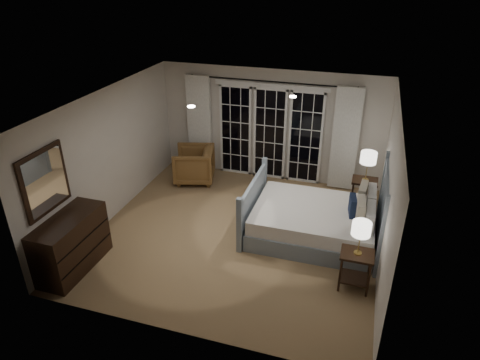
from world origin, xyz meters
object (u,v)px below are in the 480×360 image
(nightstand_right, at_px, (364,190))
(armchair, at_px, (194,165))
(dresser, at_px, (71,244))
(bed, at_px, (317,221))
(lamp_left, at_px, (361,229))
(lamp_right, at_px, (369,158))
(nightstand_left, at_px, (356,265))

(nightstand_right, xyz_separation_m, armchair, (-3.73, 0.16, -0.03))
(nightstand_right, xyz_separation_m, dresser, (-4.39, -3.32, 0.04))
(dresser, bearing_deg, bed, 29.37)
(lamp_left, height_order, lamp_right, lamp_right)
(bed, height_order, dresser, bed)
(lamp_right, distance_m, dresser, 5.54)
(lamp_right, bearing_deg, bed, -120.28)
(nightstand_left, distance_m, lamp_right, 2.57)
(bed, xyz_separation_m, nightstand_left, (0.75, -1.20, 0.08))
(bed, relative_size, dresser, 1.77)
(nightstand_right, distance_m, dresser, 5.50)
(nightstand_right, distance_m, lamp_left, 2.56)
(nightstand_right, bearing_deg, dresser, -142.84)
(nightstand_left, relative_size, nightstand_right, 0.98)
(nightstand_right, xyz_separation_m, lamp_left, (0.00, -2.48, 0.64))
(lamp_left, distance_m, dresser, 4.51)
(nightstand_right, relative_size, lamp_right, 1.09)
(nightstand_left, distance_m, dresser, 4.47)
(nightstand_right, relative_size, lamp_left, 1.20)
(nightstand_left, bearing_deg, armchair, 144.71)
(armchair, distance_m, dresser, 3.55)
(nightstand_left, height_order, nightstand_right, nightstand_right)
(bed, bearing_deg, nightstand_right, 59.72)
(bed, xyz_separation_m, dresser, (-3.64, -2.05, 0.13))
(bed, bearing_deg, nightstand_left, -58.19)
(armchair, bearing_deg, dresser, -26.06)
(lamp_left, height_order, armchair, lamp_left)
(dresser, bearing_deg, nightstand_right, 37.16)
(lamp_left, xyz_separation_m, armchair, (-3.73, 2.64, -0.67))
(armchair, height_order, dresser, dresser)
(lamp_left, bearing_deg, lamp_right, 90.04)
(bed, bearing_deg, lamp_right, 59.72)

